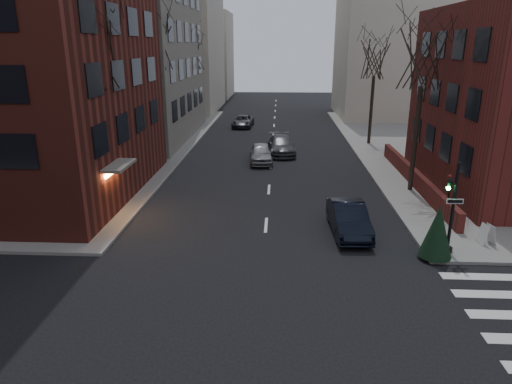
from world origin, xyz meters
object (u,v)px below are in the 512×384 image
Objects in this scene: traffic_signal at (451,214)px; car_lane_gray at (281,145)px; car_lane_silver at (261,153)px; tree_left_b at (155,42)px; tree_left_c at (191,52)px; streetlamp_near at (153,112)px; parked_sedan at (349,218)px; evergreen_shrub at (437,231)px; tree_left_a at (94,50)px; car_lane_far at (243,121)px; sandwich_board at (487,234)px; streetlamp_far at (201,87)px; tree_right_b at (375,59)px; tree_right_a at (424,58)px.

traffic_signal reaches higher than car_lane_gray.
car_lane_silver is at bearing -123.34° from car_lane_gray.
tree_left_c is (0.00, 14.00, -0.88)m from tree_left_b.
tree_left_c is at bearing 91.91° from streetlamp_near.
evergreen_shrub is (3.29, -2.70, 0.55)m from parked_sedan.
tree_left_b is (0.00, 12.00, 0.44)m from tree_left_a.
car_lane_far is 1.99× the size of evergreen_shrub.
sandwich_board is (18.83, -4.10, -7.85)m from tree_left_a.
parked_sedan is at bearing -72.60° from car_lane_far.
tree_left_c reaches higher than parked_sedan.
streetlamp_far is 1.38× the size of car_lane_far.
tree_left_a is (-16.74, 5.01, 6.56)m from traffic_signal.
tree_left_a is 10.90× the size of sandwich_board.
traffic_signal is 0.88× the size of car_lane_far.
streetlamp_near is 22.18m from sandwich_board.
tree_right_b is at bearing 74.39° from parked_sedan.
tree_left_a reaches higher than parked_sedan.
streetlamp_far is at bearing 73.30° from tree_left_c.
parked_sedan reaches higher than car_lane_silver.
tree_left_c reaches higher than car_lane_gray.
car_lane_silver is at bearing -62.03° from tree_left_c.
tree_left_a reaches higher than car_lane_gray.
streetlamp_far is (0.60, 2.00, -3.79)m from tree_left_c.
traffic_signal is at bearing -63.94° from streetlamp_far.
streetlamp_near is 2.75× the size of evergreen_shrub.
tree_left_b is 17.88m from car_lane_far.
tree_left_b is at bearing 98.53° from streetlamp_near.
tree_right_a is 4.25× the size of evergreen_shrub.
tree_right_b reaches higher than car_lane_far.
tree_right_a is at bearing -56.43° from car_lane_gray.
streetlamp_far reaches higher than evergreen_shrub.
tree_right_b reaches higher than parked_sedan.
tree_left_b is at bearing -161.18° from tree_right_b.
streetlamp_far is 1.46× the size of car_lane_silver.
streetlamp_near is at bearing -162.40° from car_lane_silver.
streetlamp_near is at bearing 141.13° from traffic_signal.
tree_left_c is 1.55× the size of streetlamp_far.
streetlamp_far is (0.00, 20.00, 0.00)m from streetlamp_near.
car_lane_far reaches higher than sandwich_board.
sandwich_board is 0.41× the size of evergreen_shrub.
tree_left_c is at bearing -106.70° from streetlamp_far.
traffic_signal is 20.86m from streetlamp_near.
streetlamp_far is 6.06m from car_lane_far.
parked_sedan reaches higher than sandwich_board.
evergreen_shrub reaches higher than sandwich_board.
car_lane_gray is at bearing 55.44° from tree_left_a.
tree_left_a is 12.01m from tree_left_b.
tree_left_c reaches higher than streetlamp_far.
tree_right_b is (0.86, 23.01, 5.68)m from traffic_signal.
tree_left_b is 1.18× the size of tree_right_b.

